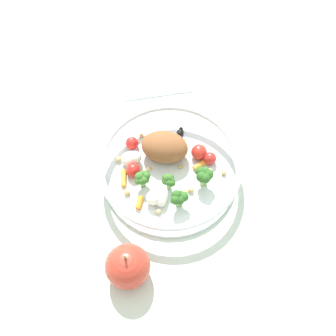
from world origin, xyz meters
The scene contains 4 objects.
ground_plane centered at (0.00, 0.00, 0.00)m, with size 2.40×2.40×0.00m, color silver.
food_container centered at (0.00, 0.01, 0.03)m, with size 0.26×0.26×0.07m.
loose_apple centered at (-0.20, 0.02, 0.04)m, with size 0.07×0.07×0.09m.
folded_napkin centered at (0.24, 0.10, 0.00)m, with size 0.14×0.15×0.01m, color white.
Camera 1 is at (-0.38, -0.09, 0.71)m, focal length 45.32 mm.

